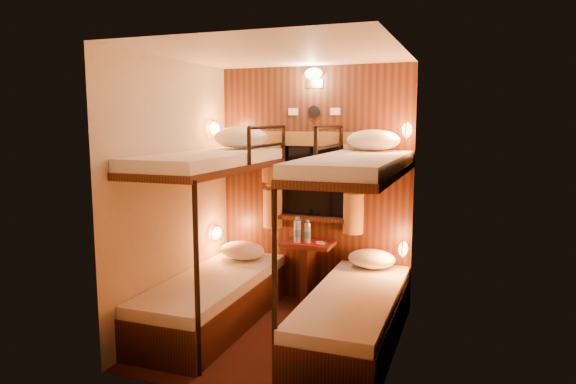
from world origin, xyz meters
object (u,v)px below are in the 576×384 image
at_px(bunk_left, 214,265).
at_px(bottle_right, 307,233).
at_px(bunk_right, 354,280).
at_px(bottle_left, 297,232).
at_px(table, 308,265).

distance_m(bunk_left, bottle_right, 1.00).
xyz_separation_m(bunk_right, bottle_left, (-0.74, 0.71, 0.21)).
height_order(table, bottle_right, bottle_right).
distance_m(bunk_left, table, 1.02).
height_order(bunk_left, table, bunk_left).
relative_size(bunk_left, bunk_right, 1.00).
relative_size(bunk_right, bottle_left, 7.17).
relative_size(bunk_right, bottle_right, 8.06).
bearing_deg(bottle_left, bunk_left, -127.93).
bearing_deg(table, bottle_left, -143.74).
height_order(bunk_right, bottle_left, bunk_right).
distance_m(table, bottle_left, 0.37).
bearing_deg(bunk_left, bunk_right, 0.00).
relative_size(bunk_right, table, 2.90).
bearing_deg(bottle_left, bunk_right, -44.03).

